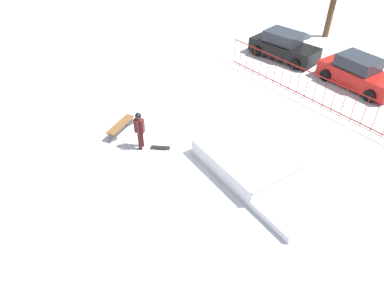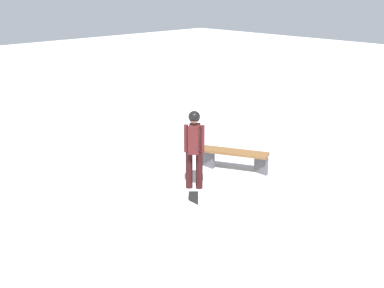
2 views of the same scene
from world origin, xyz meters
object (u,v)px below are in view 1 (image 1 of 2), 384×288
skate_ramp (253,166)px  park_bench (121,126)px  parked_car_red (358,73)px  skater (140,128)px  parked_car_black (284,46)px  skateboard (160,147)px

skate_ramp → park_bench: 6.04m
park_bench → parked_car_red: bearing=70.8°
park_bench → skater: bearing=4.5°
parked_car_black → parked_car_red: same height
skater → parked_car_red: 12.12m
skate_ramp → parked_car_red: parked_car_red is taller
skate_ramp → parked_car_red: 9.43m
skater → park_bench: size_ratio=1.07×
skate_ramp → park_bench: skate_ramp is taller
skateboard → parked_car_red: (2.13, 11.25, 0.65)m
skate_ramp → parked_car_black: bearing=129.1°
skate_ramp → skateboard: size_ratio=7.92×
skater → parked_car_red: skater is taller
park_bench → parked_car_red: 12.63m
skater → park_bench: 1.59m
skateboard → park_bench: bearing=-26.8°
skateboard → skater: bearing=-1.0°
skateboard → parked_car_black: 11.33m
skateboard → parked_car_red: 11.46m
skater → parked_car_red: size_ratio=0.41×
skate_ramp → skater: size_ratio=3.26×
skateboard → parked_car_black: parked_car_black is taller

